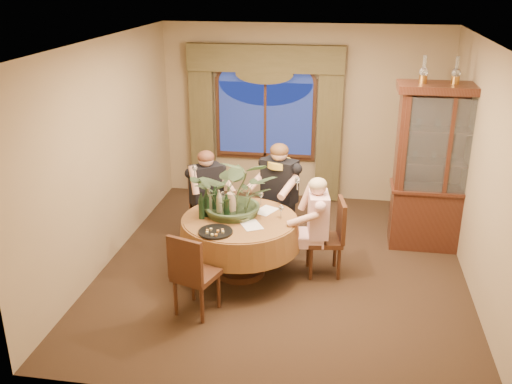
% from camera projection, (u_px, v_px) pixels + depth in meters
% --- Properties ---
extents(floor, '(5.00, 5.00, 0.00)m').
position_uv_depth(floor, '(283.00, 266.00, 7.29)').
color(floor, black).
rests_on(floor, ground).
extents(wall_back, '(4.50, 0.00, 4.50)m').
position_uv_depth(wall_back, '(303.00, 114.00, 9.09)').
color(wall_back, '#8F7A56').
rests_on(wall_back, ground).
extents(wall_right, '(0.00, 5.00, 5.00)m').
position_uv_depth(wall_right, '(483.00, 173.00, 6.45)').
color(wall_right, '#8F7A56').
rests_on(wall_right, ground).
extents(ceiling, '(5.00, 5.00, 0.00)m').
position_uv_depth(ceiling, '(287.00, 42.00, 6.28)').
color(ceiling, white).
rests_on(ceiling, wall_back).
extents(window, '(1.62, 0.10, 1.32)m').
position_uv_depth(window, '(265.00, 120.00, 9.15)').
color(window, navy).
rests_on(window, wall_back).
extents(arched_transom, '(1.60, 0.06, 0.44)m').
position_uv_depth(arched_transom, '(266.00, 71.00, 8.86)').
color(arched_transom, navy).
rests_on(arched_transom, wall_back).
extents(drapery_left, '(0.38, 0.14, 2.32)m').
position_uv_depth(drapery_left, '(202.00, 125.00, 9.30)').
color(drapery_left, '#423B1E').
rests_on(drapery_left, floor).
extents(drapery_right, '(0.38, 0.14, 2.32)m').
position_uv_depth(drapery_right, '(329.00, 130.00, 8.99)').
color(drapery_right, '#423B1E').
rests_on(drapery_right, floor).
extents(swag_valance, '(2.45, 0.16, 0.42)m').
position_uv_depth(swag_valance, '(265.00, 58.00, 8.72)').
color(swag_valance, '#423B1E').
rests_on(swag_valance, wall_back).
extents(dining_table, '(1.60, 1.60, 0.75)m').
position_uv_depth(dining_table, '(240.00, 246.00, 7.01)').
color(dining_table, '#933D21').
rests_on(dining_table, floor).
extents(china_cabinet, '(1.38, 0.54, 2.23)m').
position_uv_depth(china_cabinet, '(444.00, 169.00, 7.44)').
color(china_cabinet, '#33130A').
rests_on(china_cabinet, floor).
extents(oil_lamp_left, '(0.11, 0.11, 0.34)m').
position_uv_depth(oil_lamp_left, '(424.00, 69.00, 7.04)').
color(oil_lamp_left, '#A5722D').
rests_on(oil_lamp_left, china_cabinet).
extents(oil_lamp_center, '(0.11, 0.11, 0.34)m').
position_uv_depth(oil_lamp_center, '(456.00, 70.00, 6.98)').
color(oil_lamp_center, '#A5722D').
rests_on(oil_lamp_center, china_cabinet).
extents(oil_lamp_right, '(0.11, 0.11, 0.34)m').
position_uv_depth(oil_lamp_right, '(490.00, 71.00, 6.92)').
color(oil_lamp_right, '#A5722D').
rests_on(oil_lamp_right, china_cabinet).
extents(chair_right, '(0.49, 0.49, 0.96)m').
position_uv_depth(chair_right, '(324.00, 238.00, 6.98)').
color(chair_right, black).
rests_on(chair_right, floor).
extents(chair_back_right, '(0.53, 0.53, 0.96)m').
position_uv_depth(chair_back_right, '(274.00, 211.00, 7.75)').
color(chair_back_right, black).
rests_on(chair_back_right, floor).
extents(chair_back, '(0.59, 0.59, 0.96)m').
position_uv_depth(chair_back, '(209.00, 210.00, 7.79)').
color(chair_back, black).
rests_on(chair_back, floor).
extents(chair_front_left, '(0.53, 0.53, 0.96)m').
position_uv_depth(chair_front_left, '(196.00, 273.00, 6.17)').
color(chair_front_left, black).
rests_on(chair_front_left, floor).
extents(person_pink, '(0.48, 0.51, 1.27)m').
position_uv_depth(person_pink, '(318.00, 227.00, 6.89)').
color(person_pink, beige).
rests_on(person_pink, floor).
extents(person_back, '(0.64, 0.63, 1.33)m').
position_uv_depth(person_back, '(207.00, 197.00, 7.75)').
color(person_back, black).
rests_on(person_back, floor).
extents(person_scarf, '(0.66, 0.63, 1.45)m').
position_uv_depth(person_scarf, '(279.00, 195.00, 7.66)').
color(person_scarf, black).
rests_on(person_scarf, floor).
extents(stoneware_vase, '(0.14, 0.14, 0.26)m').
position_uv_depth(stoneware_vase, '(231.00, 203.00, 6.98)').
color(stoneware_vase, tan).
rests_on(stoneware_vase, dining_table).
extents(centerpiece_plant, '(1.04, 1.16, 0.90)m').
position_uv_depth(centerpiece_plant, '(236.00, 163.00, 6.78)').
color(centerpiece_plant, '#39502F').
rests_on(centerpiece_plant, dining_table).
extents(olive_bowl, '(0.17, 0.17, 0.05)m').
position_uv_depth(olive_bowl, '(242.00, 219.00, 6.78)').
color(olive_bowl, '#4C562F').
rests_on(olive_bowl, dining_table).
extents(cheese_platter, '(0.39, 0.39, 0.02)m').
position_uv_depth(cheese_platter, '(215.00, 232.00, 6.48)').
color(cheese_platter, black).
rests_on(cheese_platter, dining_table).
extents(wine_bottle_0, '(0.07, 0.07, 0.33)m').
position_uv_depth(wine_bottle_0, '(227.00, 207.00, 6.76)').
color(wine_bottle_0, black).
rests_on(wine_bottle_0, dining_table).
extents(wine_bottle_1, '(0.07, 0.07, 0.33)m').
position_uv_depth(wine_bottle_1, '(201.00, 206.00, 6.80)').
color(wine_bottle_1, black).
rests_on(wine_bottle_1, dining_table).
extents(wine_bottle_2, '(0.07, 0.07, 0.33)m').
position_uv_depth(wine_bottle_2, '(219.00, 203.00, 6.89)').
color(wine_bottle_2, tan).
rests_on(wine_bottle_2, dining_table).
extents(wine_bottle_3, '(0.07, 0.07, 0.33)m').
position_uv_depth(wine_bottle_3, '(215.00, 199.00, 7.01)').
color(wine_bottle_3, black).
rests_on(wine_bottle_3, dining_table).
extents(wine_bottle_4, '(0.07, 0.07, 0.33)m').
position_uv_depth(wine_bottle_4, '(206.00, 203.00, 6.87)').
color(wine_bottle_4, black).
rests_on(wine_bottle_4, dining_table).
extents(wine_bottle_5, '(0.07, 0.07, 0.33)m').
position_uv_depth(wine_bottle_5, '(209.00, 201.00, 6.94)').
color(wine_bottle_5, tan).
rests_on(wine_bottle_5, dining_table).
extents(tasting_paper_0, '(0.33, 0.36, 0.00)m').
position_uv_depth(tasting_paper_0, '(251.00, 225.00, 6.67)').
color(tasting_paper_0, white).
rests_on(tasting_paper_0, dining_table).
extents(tasting_paper_1, '(0.32, 0.36, 0.00)m').
position_uv_depth(tasting_paper_1, '(266.00, 211.00, 7.07)').
color(tasting_paper_1, white).
rests_on(tasting_paper_1, dining_table).
extents(wine_glass_person_pink, '(0.07, 0.07, 0.18)m').
position_uv_depth(wine_glass_person_pink, '(281.00, 212.00, 6.83)').
color(wine_glass_person_pink, silver).
rests_on(wine_glass_person_pink, dining_table).
extents(wine_glass_person_back, '(0.07, 0.07, 0.18)m').
position_uv_depth(wine_glass_person_back, '(222.00, 198.00, 7.25)').
color(wine_glass_person_back, silver).
rests_on(wine_glass_person_back, dining_table).
extents(wine_glass_person_scarf, '(0.07, 0.07, 0.18)m').
position_uv_depth(wine_glass_person_scarf, '(261.00, 198.00, 7.23)').
color(wine_glass_person_scarf, silver).
rests_on(wine_glass_person_scarf, dining_table).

